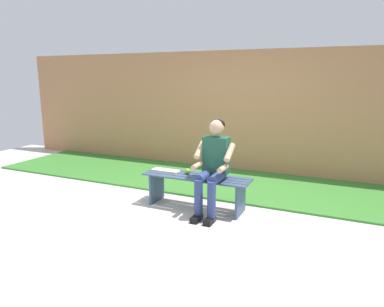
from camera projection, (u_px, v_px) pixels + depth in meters
name	position (u px, v px, depth m)	size (l,w,h in m)	color
ground_plane	(92.00, 223.00, 4.51)	(10.00, 7.00, 0.04)	beige
grass_strip	(230.00, 179.00, 6.35)	(9.00, 2.34, 0.03)	#387A2D
brick_wall	(220.00, 111.00, 7.01)	(9.50, 0.24, 2.32)	#B27A51
bench_near	(196.00, 184.00, 4.91)	(1.53, 0.45, 0.47)	#384C6B
person_seated	(213.00, 163.00, 4.63)	(0.50, 0.69, 1.27)	#1E513D
apple	(188.00, 171.00, 4.97)	(0.08, 0.08, 0.08)	#72B738
book_open	(166.00, 171.00, 5.13)	(0.41, 0.16, 0.02)	white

